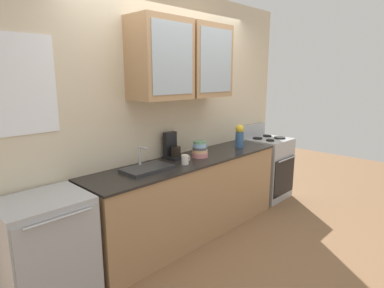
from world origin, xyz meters
name	(u,v)px	position (x,y,z in m)	size (l,w,h in m)	color
ground_plane	(191,233)	(0.00, 0.00, 0.00)	(10.00, 10.00, 0.00)	brown
back_wall_unit	(172,102)	(-0.01, 0.28, 1.49)	(3.98, 0.48, 2.70)	beige
counter	(191,197)	(0.00, 0.00, 0.44)	(2.48, 0.59, 0.88)	#A87F56
stove_range	(267,167)	(1.62, 0.00, 0.45)	(0.59, 0.60, 1.06)	#ADAFB5
sink_faucet	(147,168)	(-0.58, 0.02, 0.90)	(0.48, 0.28, 0.22)	#2D2D30
bowl_stack	(200,150)	(0.15, 0.00, 0.97)	(0.19, 0.19, 0.18)	#D87F84
vase	(240,136)	(0.85, -0.04, 1.04)	(0.11, 0.11, 0.30)	#33598C
cup_near_sink	(185,160)	(-0.18, -0.10, 0.93)	(0.11, 0.07, 0.10)	silver
dishwasher	(48,253)	(-1.59, 0.00, 0.44)	(0.63, 0.58, 0.88)	#ADAFB5
coffee_maker	(173,149)	(-0.11, 0.17, 0.99)	(0.17, 0.20, 0.29)	black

